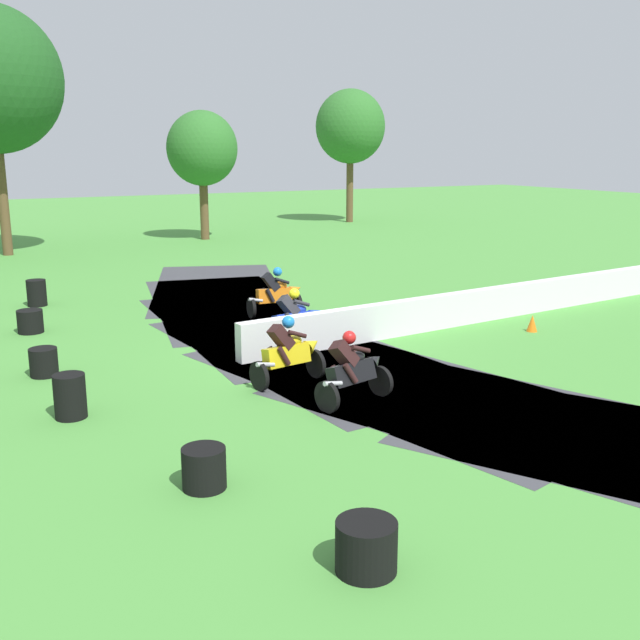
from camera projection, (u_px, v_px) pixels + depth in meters
The scene contains 16 objects.
ground_plane at pixel (301, 352), 17.36m from camera, with size 120.00×120.00×0.00m, color #4C933D.
track_asphalt at pixel (334, 346), 17.86m from camera, with size 9.45×27.61×0.01m.
safety_barrier at pixel (484, 305), 20.46m from camera, with size 0.30×15.24×0.90m, color white.
motorcycle_lead_orange at pixel (276, 293), 21.03m from camera, with size 1.70×0.77×1.42m.
motorcycle_chase_blue at pixel (296, 318), 18.00m from camera, with size 1.68×0.87×1.43m.
motorcycle_trailing_yellow at pixel (289, 352), 14.99m from camera, with size 1.67×0.93×1.43m.
motorcycle_fourth_black at pixel (353, 369), 13.88m from camera, with size 1.68×1.08×1.42m.
tire_stack_near at pixel (37, 293), 22.38m from camera, with size 0.57×0.57×0.80m.
tire_stack_mid_a at pixel (30, 321), 19.14m from camera, with size 0.65×0.65×0.60m.
tire_stack_mid_b at pixel (44, 362), 15.50m from camera, with size 0.58×0.58×0.60m.
tire_stack_far at pixel (70, 396), 13.07m from camera, with size 0.56×0.56×0.80m.
tire_stack_extra_a at pixel (204, 468), 10.37m from camera, with size 0.63×0.63×0.60m.
tire_stack_extra_b at pixel (366, 547), 8.33m from camera, with size 0.71×0.71×0.60m.
traffic_cone at pixel (532, 323), 19.29m from camera, with size 0.28×0.28×0.44m, color orange.
tree_mid_rise at pixel (350, 127), 46.50m from camera, with size 4.38×4.38×8.31m.
tree_behind_barrier at pixel (202, 149), 37.76m from camera, with size 3.62×3.62×6.57m.
Camera 1 is at (-7.53, -14.95, 4.69)m, focal length 41.42 mm.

